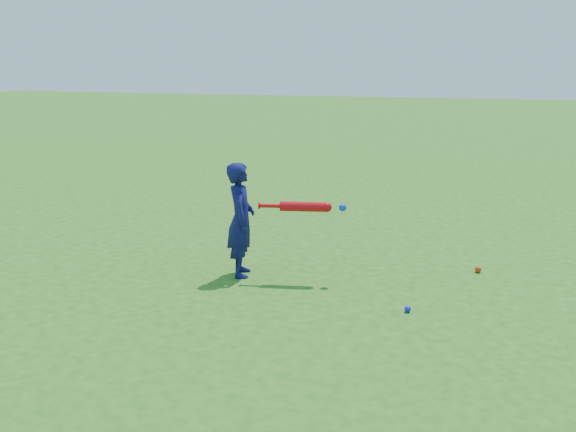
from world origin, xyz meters
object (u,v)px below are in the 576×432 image
object	(u,v)px
child	(241,220)
ground_ball_red	(478,269)
ground_ball_blue	(408,309)
bat_swing	(308,207)

from	to	relation	value
child	ground_ball_red	distance (m)	2.63
ground_ball_blue	bat_swing	xyz separation A→B (m)	(-1.17, 0.57, 0.75)
ground_ball_red	bat_swing	bearing A→B (deg)	-152.88
ground_ball_red	bat_swing	xyz separation A→B (m)	(-1.67, -0.86, 0.74)
child	bat_swing	world-z (taller)	child
child	ground_ball_blue	world-z (taller)	child
bat_swing	child	bearing A→B (deg)	175.36
child	ground_ball_red	bearing A→B (deg)	-89.17
child	ground_ball_red	world-z (taller)	child
child	ground_ball_blue	size ratio (longest dim) A/B	19.92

